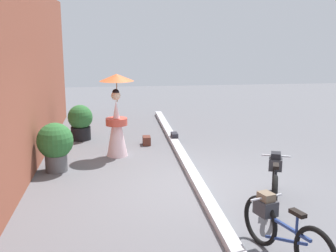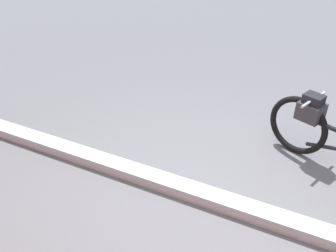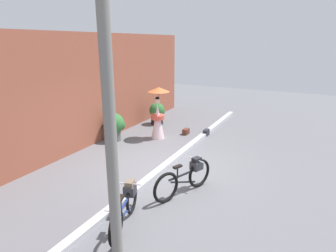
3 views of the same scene
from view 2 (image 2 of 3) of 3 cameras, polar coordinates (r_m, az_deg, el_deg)
ground_plane at (r=3.68m, az=7.02°, el=-12.03°), size 30.00×30.00×0.00m
sidewalk_curb at (r=3.63m, az=7.08°, el=-11.36°), size 14.00×0.20×0.12m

